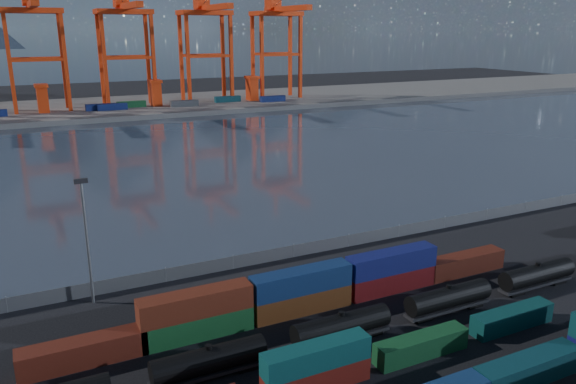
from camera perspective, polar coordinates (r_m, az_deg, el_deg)
name	(u,v)px	position (r m, az deg, el deg)	size (l,w,h in m)	color
ground	(406,345)	(66.45, 11.91, -14.94)	(700.00, 700.00, 0.00)	black
harbor_water	(167,158)	(157.08, -12.19, 3.37)	(700.00, 700.00, 0.00)	#343D4C
far_quay	(105,108)	(258.68, -18.08, 8.11)	(700.00, 70.00, 2.00)	#514F4C
container_row_mid	(430,341)	(64.80, 14.23, -14.45)	(140.74, 2.27, 4.84)	#45494B
container_row_north	(357,283)	(74.56, 7.06, -9.16)	(141.41, 2.65, 5.65)	navy
tanker_string	(397,312)	(68.93, 11.05, -11.87)	(120.69, 2.62, 3.75)	black
waterfront_fence	(294,251)	(87.14, 0.58, -6.02)	(160.12, 0.12, 2.20)	#595B5E
yard_light_mast	(87,235)	(74.48, -19.79, -4.14)	(1.60, 0.40, 16.60)	slate
gantry_cranes	(80,23)	(249.09, -20.34, 15.78)	(197.71, 43.60, 59.04)	red
quay_containers	(82,108)	(242.72, -20.18, 7.99)	(172.58, 10.99, 2.60)	navy
straddle_carriers	(101,95)	(247.70, -18.44, 9.35)	(140.00, 7.00, 11.10)	red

